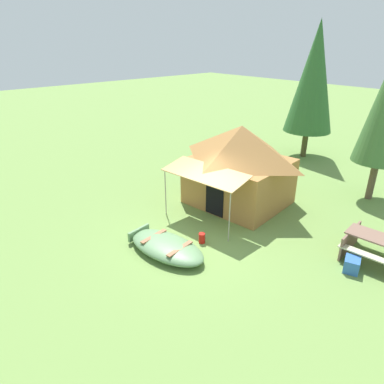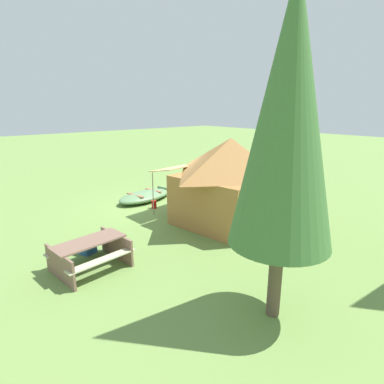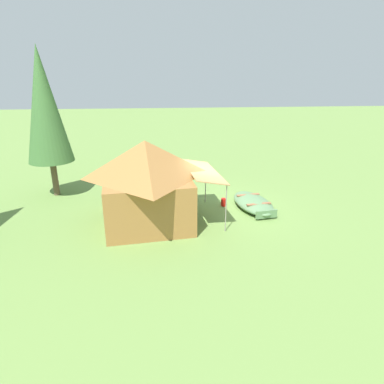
% 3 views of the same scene
% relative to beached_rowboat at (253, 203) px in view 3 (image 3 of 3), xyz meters
% --- Properties ---
extents(ground_plane, '(80.00, 80.00, 0.00)m').
position_rel_beached_rowboat_xyz_m(ground_plane, '(0.01, 1.43, -0.21)').
color(ground_plane, olive).
extents(beached_rowboat, '(2.77, 1.66, 0.40)m').
position_rel_beached_rowboat_xyz_m(beached_rowboat, '(0.00, 0.00, 0.00)').
color(beached_rowboat, '#5F8758').
rests_on(beached_rowboat, ground_plane).
extents(canvas_cabin_tent, '(3.89, 4.51, 2.99)m').
position_rel_beached_rowboat_xyz_m(canvas_cabin_tent, '(-0.87, 4.15, 1.34)').
color(canvas_cabin_tent, '#A46F39').
rests_on(canvas_cabin_tent, ground_plane).
extents(picnic_table, '(1.89, 1.59, 0.76)m').
position_rel_beached_rowboat_xyz_m(picnic_table, '(4.31, 4.16, 0.27)').
color(picnic_table, '#7D5C4C').
rests_on(picnic_table, ground_plane).
extents(cooler_box, '(0.53, 0.58, 0.39)m').
position_rel_beached_rowboat_xyz_m(cooler_box, '(4.04, 3.21, -0.02)').
color(cooler_box, '#3062B6').
rests_on(cooler_box, ground_plane).
extents(fuel_can, '(0.29, 0.29, 0.32)m').
position_rel_beached_rowboat_xyz_m(fuel_can, '(0.30, 1.15, -0.05)').
color(fuel_can, red).
rests_on(fuel_can, ground_plane).
extents(pine_tree_back_left, '(1.88, 1.88, 6.21)m').
position_rel_beached_rowboat_xyz_m(pine_tree_back_left, '(2.34, 8.29, 3.65)').
color(pine_tree_back_left, brown).
rests_on(pine_tree_back_left, ground_plane).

